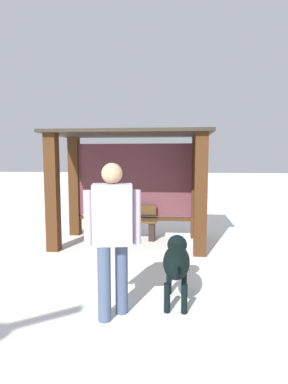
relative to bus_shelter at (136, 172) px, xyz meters
The scene contains 5 objects.
ground_plane 1.46m from the bus_shelter, 117.82° to the right, with size 60.00×60.00×0.00m, color white.
bus_shelter is the anchor object (origin of this frame).
bench_left_inside 1.14m from the bus_shelter, 122.79° to the left, with size 1.03×0.36×0.71m.
person_walking 3.18m from the bus_shelter, 87.09° to the right, with size 0.61×0.35×1.68m.
dog 2.95m from the bus_shelter, 72.46° to the right, with size 0.32×1.12×0.71m.
Camera 1 is at (0.95, -6.20, 1.74)m, focal length 29.57 mm.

